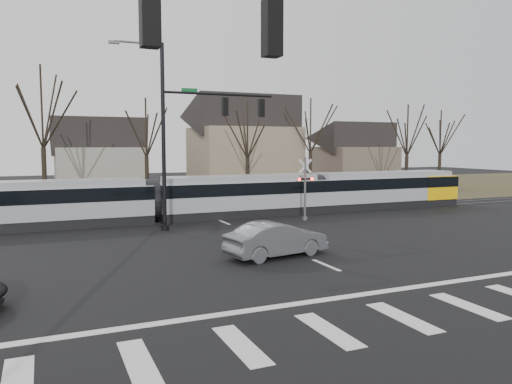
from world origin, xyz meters
name	(u,v)px	position (x,y,z in m)	size (l,w,h in m)	color
ground	(355,278)	(0.00, 0.00, 0.00)	(140.00, 140.00, 0.00)	black
grass_verge	(160,195)	(0.00, 32.00, 0.01)	(140.00, 28.00, 0.01)	#38331E
crosswalk	(437,311)	(0.00, -4.00, 0.01)	(27.00, 2.60, 0.01)	silver
stop_line	(388,291)	(0.00, -1.80, 0.01)	(28.00, 0.35, 0.01)	silver
lane_dashes	(213,218)	(0.00, 16.00, 0.01)	(0.18, 30.00, 0.01)	silver
rail_pair	(214,218)	(0.00, 15.80, 0.03)	(90.00, 1.52, 0.06)	#59595E
tram	(239,194)	(1.79, 16.00, 1.48)	(35.79, 2.66, 2.71)	gray
sedan	(277,239)	(-1.13, 4.18, 0.74)	(4.73, 2.37, 1.49)	#515459
signal_pole_near_left	(23,82)	(-10.41, -6.00, 5.70)	(9.28, 0.44, 10.20)	black
signal_pole_far	(192,128)	(-2.41, 12.50, 5.70)	(9.28, 0.44, 10.20)	black
rail_crossing_signal	(305,190)	(5.00, 12.79, 1.89)	(1.08, 0.36, 4.00)	#59595B
tree_row	(198,142)	(2.00, 26.00, 5.00)	(59.20, 7.20, 10.00)	black
house_b	(99,153)	(-5.00, 36.00, 3.97)	(8.64, 7.56, 7.65)	gray
house_c	(244,140)	(9.00, 33.00, 5.23)	(10.80, 8.64, 10.10)	#7F6F5B
house_d	(355,151)	(24.00, 35.00, 3.97)	(8.64, 7.56, 7.65)	brown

